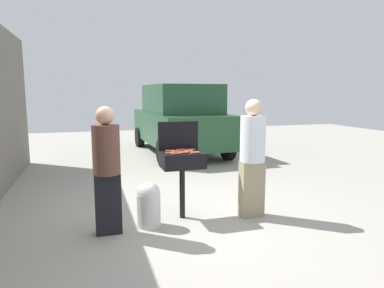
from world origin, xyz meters
The scene contains 21 objects.
ground_plane centered at (0.00, 0.00, 0.00)m, with size 24.00×24.00×0.00m, color #9E998E.
bbq_grill centered at (-0.06, 0.05, 0.82)m, with size 0.60×0.44×0.97m.
grill_lid_open centered at (-0.06, 0.27, 1.18)m, with size 0.60×0.05×0.42m, color black.
hot_dog_0 centered at (-0.16, 0.08, 0.98)m, with size 0.03×0.03×0.13m, color #B74C33.
hot_dog_1 centered at (-0.04, 0.18, 0.98)m, with size 0.03×0.03×0.13m, color #C6593D.
hot_dog_2 centered at (-0.19, -0.10, 0.98)m, with size 0.03×0.03×0.13m, color #C6593D.
hot_dog_3 centered at (-0.12, 0.03, 0.98)m, with size 0.03×0.03×0.13m, color #B74C33.
hot_dog_4 centered at (-0.25, -0.03, 0.98)m, with size 0.03×0.03×0.13m, color #C6593D.
hot_dog_5 centered at (0.02, 0.02, 0.98)m, with size 0.03×0.03×0.13m, color #C6593D.
hot_dog_6 centered at (0.09, -0.11, 0.98)m, with size 0.03×0.03×0.13m, color #C6593D.
hot_dog_7 centered at (0.10, 0.13, 0.98)m, with size 0.03×0.03×0.13m, color #AD4228.
hot_dog_8 centered at (-0.21, 0.15, 0.98)m, with size 0.03×0.03×0.13m, color #C6593D.
hot_dog_9 centered at (0.04, 0.07, 0.98)m, with size 0.03×0.03×0.13m, color #C6593D.
hot_dog_10 centered at (-0.07, -0.08, 0.98)m, with size 0.03×0.03×0.13m, color #AD4228.
hot_dog_11 centered at (0.09, 0.16, 0.98)m, with size 0.03×0.03×0.13m, color #C6593D.
hot_dog_12 centered at (0.09, -0.07, 0.98)m, with size 0.03×0.03×0.13m, color #B74C33.
hot_dog_13 centered at (-0.06, -0.05, 0.98)m, with size 0.03×0.03×0.13m, color #C6593D.
propane_tank centered at (-0.58, -0.13, 0.32)m, with size 0.32×0.32×0.62m.
person_left centered at (-1.11, -0.22, 0.89)m, with size 0.34×0.34×1.64m.
person_right centered at (0.93, -0.19, 0.93)m, with size 0.36×0.36×1.72m.
parked_minivan centered at (1.31, 5.34, 1.03)m, with size 2.19×4.48×2.02m.
Camera 1 is at (-1.33, -4.61, 1.81)m, focal length 32.39 mm.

